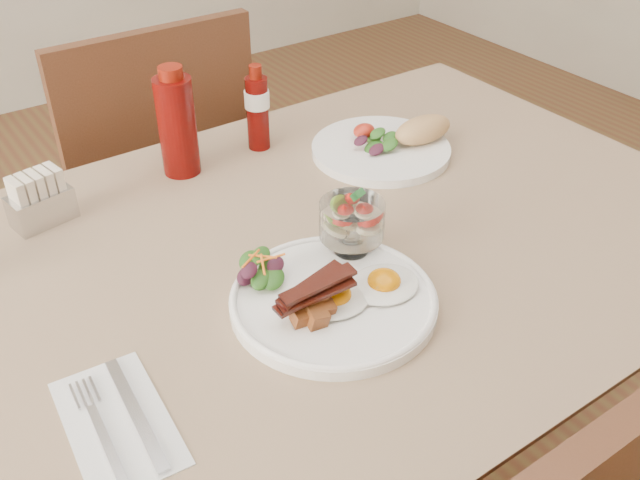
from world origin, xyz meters
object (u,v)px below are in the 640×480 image
Objects in this scene: chair_far at (153,188)px; main_plate at (333,301)px; fruit_cup at (352,220)px; table at (315,290)px; second_plate at (391,144)px; ketchup_bottle at (177,124)px; hot_sauce_bottle at (257,109)px; sugar_caddy at (40,201)px.

chair_far is 3.32× the size of main_plate.
fruit_cup is (0.02, -0.72, 0.30)m from chair_far.
table is 4.94× the size of second_plate.
ketchup_bottle reaches higher than table.
second_plate is at bearing 29.81° from table.
hot_sauce_bottle reaches higher than second_plate.
sugar_caddy is (-0.31, -0.37, 0.27)m from chair_far.
ketchup_bottle is at bearing -100.37° from chair_far.
sugar_caddy is at bearing 167.27° from second_plate.
hot_sauce_bottle is (0.15, 0.45, 0.07)m from main_plate.
fruit_cup is 0.39m from ketchup_bottle.
ketchup_bottle is 1.21× the size of hot_sauce_bottle.
main_plate is at bearing -114.29° from table.
fruit_cup is at bearing -68.47° from table.
main_plate is 0.12m from fruit_cup.
chair_far reaches higher than second_plate.
fruit_cup is at bearing 40.70° from main_plate.
table is at bearing 65.71° from main_plate.
main_plate is at bearing -139.30° from fruit_cup.
second_plate is (0.26, 0.22, -0.05)m from fruit_cup.
hot_sauce_bottle is at bearing -74.51° from chair_far.
second_plate is at bearing -60.45° from chair_far.
sugar_caddy is (-0.25, 0.43, 0.03)m from main_plate.
ketchup_bottle reaches higher than main_plate.
fruit_cup is 0.39m from hot_sauce_bottle.
main_plate is at bearing -139.41° from second_plate.
chair_far is at bearing 119.55° from second_plate.
second_plate is at bearing -23.10° from sugar_caddy.
second_plate is 1.39× the size of ketchup_bottle.
table is at bearing -78.80° from ketchup_bottle.
second_plate is at bearing -24.21° from ketchup_bottle.
fruit_cup reaches higher than table.
chair_far reaches higher than main_plate.
ketchup_bottle reaches higher than second_plate.
table is 0.34m from second_plate.
chair_far reaches higher than fruit_cup.
second_plate is 0.39m from ketchup_bottle.
main_plate is 1.04× the size of second_plate.
ketchup_bottle is 1.89× the size of sugar_caddy.
sugar_caddy reaches higher than second_plate.
chair_far reaches higher than hot_sauce_bottle.
fruit_cup is at bearing -100.70° from hot_sauce_bottle.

